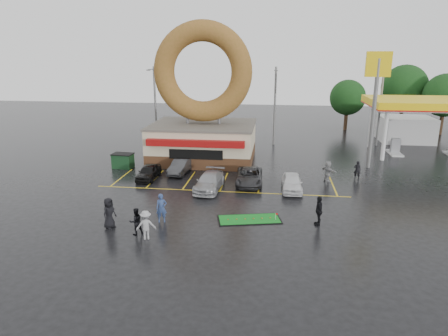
# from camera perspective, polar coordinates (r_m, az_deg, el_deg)

# --- Properties ---
(ground) EXTENTS (120.00, 120.00, 0.00)m
(ground) POSITION_cam_1_polar(r_m,az_deg,el_deg) (28.14, -1.57, -5.63)
(ground) COLOR black
(ground) RESTS_ON ground
(donut_shop) EXTENTS (10.20, 8.70, 13.50)m
(donut_shop) POSITION_cam_1_polar(r_m,az_deg,el_deg) (39.90, -3.00, 7.45)
(donut_shop) COLOR #472B19
(donut_shop) RESTS_ON ground
(gas_station) EXTENTS (12.30, 13.65, 5.90)m
(gas_station) POSITION_cam_1_polar(r_m,az_deg,el_deg) (49.85, 26.08, 6.68)
(gas_station) COLOR silver
(gas_station) RESTS_ON ground
(shell_sign) EXTENTS (2.20, 0.36, 10.60)m
(shell_sign) POSITION_cam_1_polar(r_m,az_deg,el_deg) (38.98, 20.90, 10.56)
(shell_sign) COLOR slate
(shell_sign) RESTS_ON ground
(streetlight_left) EXTENTS (0.40, 2.21, 9.00)m
(streetlight_left) POSITION_cam_1_polar(r_m,az_deg,el_deg) (48.22, -9.82, 9.09)
(streetlight_left) COLOR slate
(streetlight_left) RESTS_ON ground
(streetlight_mid) EXTENTS (0.40, 2.21, 9.00)m
(streetlight_mid) POSITION_cam_1_polar(r_m,az_deg,el_deg) (47.09, 7.28, 9.04)
(streetlight_mid) COLOR slate
(streetlight_mid) RESTS_ON ground
(streetlight_right) EXTENTS (0.40, 2.21, 9.00)m
(streetlight_right) POSITION_cam_1_polar(r_m,az_deg,el_deg) (49.53, 21.46, 8.41)
(streetlight_right) COLOR slate
(streetlight_right) RESTS_ON ground
(tree_far_a) EXTENTS (5.60, 5.60, 8.00)m
(tree_far_a) POSITION_cam_1_polar(r_m,az_deg,el_deg) (60.19, 29.07, 9.06)
(tree_far_a) COLOR #332114
(tree_far_a) RESTS_ON ground
(tree_far_c) EXTENTS (6.30, 6.30, 9.00)m
(tree_far_c) POSITION_cam_1_polar(r_m,az_deg,el_deg) (62.62, 24.39, 10.43)
(tree_far_c) COLOR #332114
(tree_far_c) RESTS_ON ground
(tree_far_d) EXTENTS (4.90, 4.90, 7.00)m
(tree_far_d) POSITION_cam_1_polar(r_m,az_deg,el_deg) (58.97, 17.24, 9.59)
(tree_far_d) COLOR #332114
(tree_far_d) RESTS_ON ground
(car_black) EXTENTS (1.50, 3.66, 1.24)m
(car_black) POSITION_cam_1_polar(r_m,az_deg,el_deg) (34.78, -10.72, -0.57)
(car_black) COLOR black
(car_black) RESTS_ON ground
(car_dgrey) EXTENTS (1.68, 3.90, 1.25)m
(car_dgrey) POSITION_cam_1_polar(r_m,az_deg,el_deg) (36.04, -6.25, 0.20)
(car_dgrey) COLOR #2E2E31
(car_dgrey) RESTS_ON ground
(car_silver) EXTENTS (2.19, 4.70, 1.33)m
(car_silver) POSITION_cam_1_polar(r_m,az_deg,el_deg) (31.51, -2.09, -1.96)
(car_silver) COLOR #9B9BA0
(car_silver) RESTS_ON ground
(car_grey) EXTENTS (2.29, 4.67, 1.27)m
(car_grey) POSITION_cam_1_polar(r_m,az_deg,el_deg) (32.98, 3.62, -1.21)
(car_grey) COLOR #2B2B2D
(car_grey) RESTS_ON ground
(car_white) EXTENTS (1.60, 3.90, 1.32)m
(car_white) POSITION_cam_1_polar(r_m,az_deg,el_deg) (31.73, 9.67, -2.06)
(car_white) COLOR silver
(car_white) RESTS_ON ground
(person_blue) EXTENTS (0.78, 0.62, 1.87)m
(person_blue) POSITION_cam_1_polar(r_m,az_deg,el_deg) (25.77, -8.92, -5.68)
(person_blue) COLOR navy
(person_blue) RESTS_ON ground
(person_blackjkt) EXTENTS (1.02, 0.98, 1.65)m
(person_blackjkt) POSITION_cam_1_polar(r_m,az_deg,el_deg) (24.36, -12.46, -7.46)
(person_blackjkt) COLOR black
(person_blackjkt) RESTS_ON ground
(person_hoodie) EXTENTS (1.27, 0.95, 1.75)m
(person_hoodie) POSITION_cam_1_polar(r_m,az_deg,el_deg) (23.63, -11.09, -8.00)
(person_hoodie) COLOR #959598
(person_hoodie) RESTS_ON ground
(person_bystander) EXTENTS (0.91, 1.10, 1.94)m
(person_bystander) POSITION_cam_1_polar(r_m,az_deg,el_deg) (25.59, -16.09, -6.20)
(person_bystander) COLOR black
(person_bystander) RESTS_ON ground
(person_cameraman) EXTENTS (0.55, 1.15, 1.90)m
(person_cameraman) POSITION_cam_1_polar(r_m,az_deg,el_deg) (25.71, 13.38, -5.94)
(person_cameraman) COLOR black
(person_cameraman) RESTS_ON ground
(person_walker_near) EXTENTS (1.45, 1.63, 1.79)m
(person_walker_near) POSITION_cam_1_polar(r_m,az_deg,el_deg) (34.54, 14.61, -0.46)
(person_walker_near) COLOR gray
(person_walker_near) RESTS_ON ground
(person_walker_far) EXTENTS (0.65, 0.50, 1.60)m
(person_walker_far) POSITION_cam_1_polar(r_m,az_deg,el_deg) (35.99, 18.50, -0.28)
(person_walker_far) COLOR black
(person_walker_far) RESTS_ON ground
(dumpster) EXTENTS (1.90, 1.35, 1.30)m
(dumpster) POSITION_cam_1_polar(r_m,az_deg,el_deg) (38.75, -14.23, 0.96)
(dumpster) COLOR #183E20
(dumpster) RESTS_ON ground
(putting_green) EXTENTS (4.35, 2.62, 0.51)m
(putting_green) POSITION_cam_1_polar(r_m,az_deg,el_deg) (26.13, 3.63, -7.33)
(putting_green) COLOR black
(putting_green) RESTS_ON ground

